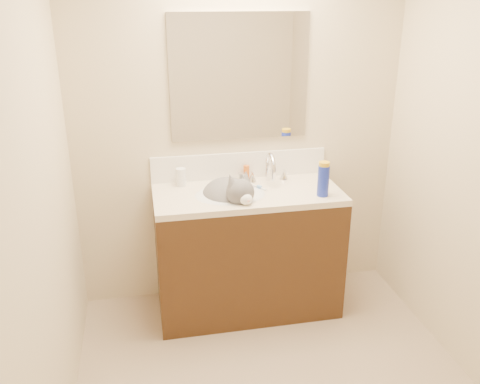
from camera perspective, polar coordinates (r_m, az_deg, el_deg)
name	(u,v)px	position (r m, az deg, el deg)	size (l,w,h in m)	color
room_shell	(297,135)	(2.16, 6.46, 6.33)	(2.24, 2.54, 2.52)	beige
vanity_cabinet	(247,254)	(3.44, 0.82, -6.94)	(1.20, 0.55, 0.82)	#38210F
counter_slab	(248,194)	(3.26, 0.86, -0.26)	(1.20, 0.55, 0.04)	beige
basin	(230,205)	(3.23, -1.12, -1.44)	(0.45, 0.36, 0.14)	silver
faucet	(270,170)	(3.38, 3.37, 2.47)	(0.28, 0.20, 0.21)	silver
cat	(230,196)	(3.21, -1.10, -0.49)	(0.45, 0.50, 0.35)	#565456
backsplash	(240,165)	(3.46, -0.05, 3.01)	(1.20, 0.02, 0.18)	white
mirror	(240,78)	(3.32, -0.05, 12.72)	(0.90, 0.02, 0.80)	white
pill_bottle	(181,177)	(3.35, -6.64, 1.67)	(0.06, 0.06, 0.12)	white
pill_label	(181,179)	(3.35, -6.62, 1.43)	(0.06, 0.06, 0.04)	#D85624
silver_jar	(242,177)	(3.41, 0.26, 1.66)	(0.05, 0.05, 0.06)	#B7B7BC
amber_bottle	(246,173)	(3.44, 0.72, 2.20)	(0.04, 0.04, 0.10)	#C25816
toothbrush	(259,188)	(3.30, 2.19, 0.50)	(0.01, 0.12, 0.01)	white
toothbrush_head	(259,187)	(3.30, 2.19, 0.57)	(0.02, 0.03, 0.02)	#6A9FE1
spray_can	(323,181)	(3.19, 9.33, 1.25)	(0.07, 0.07, 0.20)	#1728A4
spray_cap	(324,165)	(3.16, 9.44, 2.99)	(0.07, 0.07, 0.04)	gold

